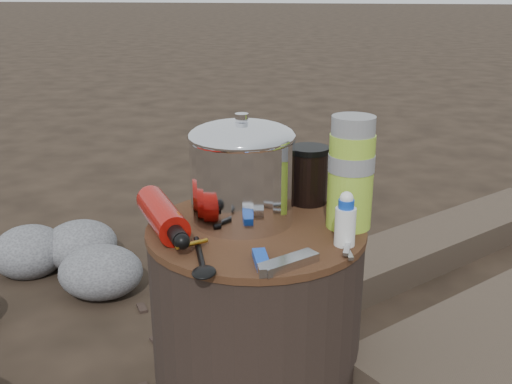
% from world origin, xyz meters
% --- Properties ---
extents(stump, '(0.44, 0.44, 0.40)m').
position_xyz_m(stump, '(0.00, 0.00, 0.20)').
color(stump, black).
rests_on(stump, ground).
extents(rock_ring, '(0.45, 0.97, 0.19)m').
position_xyz_m(rock_ring, '(-0.66, 0.16, 0.10)').
color(rock_ring, '#5C5C61').
rests_on(rock_ring, ground).
extents(log_small, '(0.93, 0.96, 0.09)m').
position_xyz_m(log_small, '(0.50, 0.83, 0.05)').
color(log_small, '#3F3329').
rests_on(log_small, ground).
extents(foil_windscreen, '(0.20, 0.20, 0.12)m').
position_xyz_m(foil_windscreen, '(-0.04, 0.05, 0.47)').
color(foil_windscreen, white).
rests_on(foil_windscreen, stump).
extents(camping_pot, '(0.21, 0.21, 0.21)m').
position_xyz_m(camping_pot, '(-0.03, 0.04, 0.51)').
color(camping_pot, silver).
rests_on(camping_pot, stump).
extents(fuel_bottle, '(0.19, 0.25, 0.06)m').
position_xyz_m(fuel_bottle, '(-0.18, -0.04, 0.44)').
color(fuel_bottle, '#A6100A').
rests_on(fuel_bottle, stump).
extents(thermos, '(0.09, 0.09, 0.22)m').
position_xyz_m(thermos, '(0.18, 0.04, 0.52)').
color(thermos, '#99C432').
rests_on(thermos, stump).
extents(travel_mug, '(0.08, 0.08, 0.13)m').
position_xyz_m(travel_mug, '(0.09, 0.16, 0.47)').
color(travel_mug, black).
rests_on(travel_mug, stump).
extents(stuff_sack, '(0.13, 0.11, 0.09)m').
position_xyz_m(stuff_sack, '(-0.10, 0.16, 0.45)').
color(stuff_sack, yellow).
rests_on(stuff_sack, stump).
extents(food_pouch, '(0.11, 0.04, 0.14)m').
position_xyz_m(food_pouch, '(-0.02, 0.19, 0.47)').
color(food_pouch, navy).
rests_on(food_pouch, stump).
extents(lighter, '(0.05, 0.09, 0.02)m').
position_xyz_m(lighter, '(0.04, -0.16, 0.41)').
color(lighter, '#1341B8').
rests_on(lighter, stump).
extents(multitool, '(0.10, 0.10, 0.02)m').
position_xyz_m(multitool, '(0.09, -0.17, 0.41)').
color(multitool, '#B7B7BC').
rests_on(multitool, stump).
extents(pot_grabber, '(0.04, 0.13, 0.01)m').
position_xyz_m(pot_grabber, '(0.18, -0.06, 0.41)').
color(pot_grabber, '#B7B7BC').
rests_on(pot_grabber, stump).
extents(spork, '(0.09, 0.16, 0.01)m').
position_xyz_m(spork, '(-0.08, -0.15, 0.41)').
color(spork, black).
rests_on(spork, stump).
extents(squeeze_bottle, '(0.04, 0.04, 0.09)m').
position_xyz_m(squeeze_bottle, '(0.18, -0.06, 0.45)').
color(squeeze_bottle, white).
rests_on(squeeze_bottle, stump).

